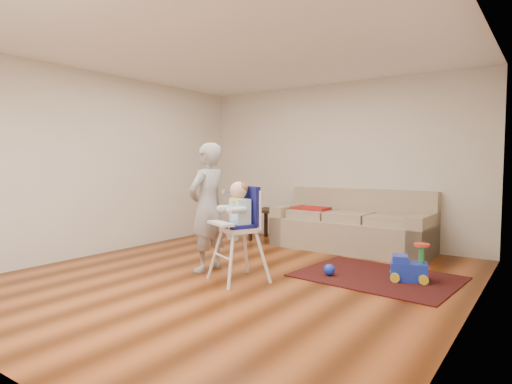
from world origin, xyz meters
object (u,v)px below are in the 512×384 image
Objects in this scene: toy_ball at (329,270)px; adult at (207,207)px; side_table at (270,225)px; sofa at (351,220)px; high_chair at (239,233)px; ride_on_toy at (409,261)px.

toy_ball is 0.09× the size of adult.
side_table is 0.34× the size of adult.
high_chair is (-0.36, -2.43, 0.09)m from sofa.
high_chair reaches higher than ride_on_toy.
sofa reaches higher than ride_on_toy.
high_chair is at bearing 74.57° from adult.
high_chair is at bearing -64.61° from side_table.
adult reaches higher than sofa.
adult is (-0.62, 0.16, 0.25)m from high_chair.
sofa is 1.52× the size of adult.
high_chair is at bearing -135.26° from toy_ball.
high_chair is 0.72× the size of adult.
ride_on_toy is 0.27× the size of adult.
sofa is 1.75m from toy_ball.
high_chair is at bearing -97.11° from sofa.
ride_on_toy reaches higher than toy_ball.
ride_on_toy is (1.26, -1.32, -0.24)m from sofa.
high_chair reaches higher than sofa.
side_table reaches higher than toy_ball.
toy_ball is 1.20m from high_chair.
ride_on_toy is at bearing 21.56° from toy_ball.
toy_ball is 0.12× the size of high_chair.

